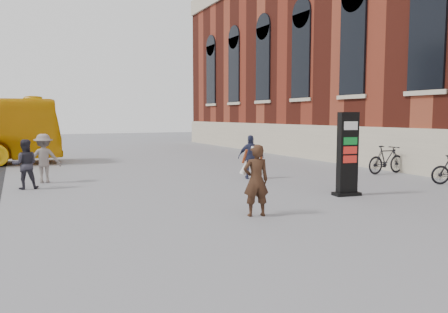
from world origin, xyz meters
name	(u,v)px	position (x,y,z in m)	size (l,w,h in m)	color
ground	(261,225)	(0.00, 0.00, 0.00)	(100.00, 100.00, 0.00)	#9E9EA3
info_pylon	(347,154)	(3.96, 1.92, 1.19)	(0.81, 0.49, 2.39)	black
woman	(256,179)	(0.34, 0.80, 0.84)	(0.71, 0.66, 1.64)	#361D14
pedestrian_a	(25,164)	(-4.33, 7.12, 0.78)	(0.76, 0.59, 1.55)	#2F2C37
pedestrian_b	(44,158)	(-3.73, 8.26, 0.84)	(1.08, 0.62, 1.67)	gray
pedestrian_c	(251,157)	(3.11, 6.03, 0.79)	(0.93, 0.39, 1.59)	#292D4B
bike_7	(386,160)	(8.60, 4.94, 0.56)	(0.53, 1.87, 1.12)	black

